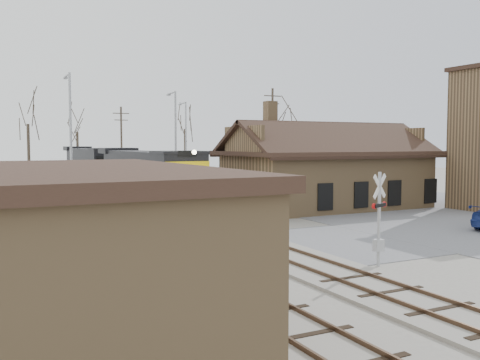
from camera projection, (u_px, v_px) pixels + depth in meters
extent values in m
plane|color=gray|center=(267.00, 250.00, 24.14)|extent=(140.00, 140.00, 0.00)
cube|color=#5D5D62|center=(267.00, 250.00, 24.14)|extent=(60.00, 9.00, 0.03)
cube|color=#5D5D62|center=(470.00, 215.00, 35.82)|extent=(22.00, 26.00, 0.03)
cube|color=gray|center=(161.00, 211.00, 37.48)|extent=(3.40, 90.00, 0.12)
cube|color=#473323|center=(151.00, 210.00, 37.15)|extent=(0.08, 90.00, 0.14)
cube|color=#473323|center=(170.00, 209.00, 37.80)|extent=(0.08, 90.00, 0.14)
cube|color=gray|center=(96.00, 215.00, 35.45)|extent=(3.40, 90.00, 0.12)
cube|color=#473323|center=(85.00, 214.00, 35.12)|extent=(0.08, 90.00, 0.14)
cube|color=#473323|center=(106.00, 213.00, 35.76)|extent=(0.08, 90.00, 0.14)
cube|color=#96754D|center=(326.00, 181.00, 40.09)|extent=(14.00, 8.00, 4.00)
cube|color=black|center=(326.00, 153.00, 39.95)|extent=(15.20, 9.20, 0.30)
cube|color=black|center=(346.00, 139.00, 37.83)|extent=(15.00, 4.71, 2.66)
cube|color=black|center=(309.00, 140.00, 41.92)|extent=(15.00, 4.71, 2.66)
cube|color=#96754D|center=(270.00, 116.00, 39.29)|extent=(0.80, 0.80, 2.20)
cube|color=black|center=(175.00, 209.00, 34.85)|extent=(2.45, 3.91, 0.98)
cube|color=black|center=(124.00, 193.00, 46.16)|extent=(2.45, 3.91, 0.98)
cube|color=black|center=(146.00, 189.00, 40.45)|extent=(2.93, 19.56, 0.34)
cube|color=#97100B|center=(146.00, 192.00, 40.47)|extent=(2.95, 19.56, 0.12)
cube|color=black|center=(141.00, 169.00, 41.43)|extent=(2.54, 14.18, 2.74)
cube|color=black|center=(179.00, 175.00, 33.91)|extent=(2.93, 2.74, 2.74)
cube|color=yellow|center=(189.00, 190.00, 32.49)|extent=(2.93, 1.76, 1.37)
cube|color=black|center=(195.00, 216.00, 31.72)|extent=(2.74, 0.25, 0.98)
cylinder|color=#FFF2CC|center=(194.00, 152.00, 31.52)|extent=(0.27, 0.10, 0.27)
cube|color=black|center=(105.00, 187.00, 52.69)|extent=(2.45, 3.91, 0.98)
cube|color=black|center=(81.00, 179.00, 64.00)|extent=(2.45, 3.91, 0.98)
cube|color=black|center=(92.00, 175.00, 58.30)|extent=(2.93, 19.56, 0.34)
cube|color=#97100B|center=(92.00, 177.00, 58.31)|extent=(2.95, 19.56, 0.12)
cube|color=black|center=(89.00, 161.00, 59.28)|extent=(2.54, 14.18, 2.74)
cube|color=black|center=(107.00, 164.00, 51.75)|extent=(2.93, 2.74, 2.74)
cube|color=black|center=(111.00, 173.00, 50.33)|extent=(2.93, 1.76, 1.37)
cube|color=black|center=(114.00, 189.00, 49.56)|extent=(2.74, 0.25, 0.98)
cylinder|color=#A5A8AD|center=(379.00, 219.00, 20.92)|extent=(0.13, 0.13, 3.72)
cube|color=silver|center=(380.00, 186.00, 20.83)|extent=(0.92, 0.38, 0.97)
cube|color=silver|center=(380.00, 186.00, 20.83)|extent=(0.92, 0.38, 0.97)
cube|color=black|center=(379.00, 205.00, 20.88)|extent=(0.84, 0.44, 0.14)
cylinder|color=#B20C0C|center=(374.00, 206.00, 20.57)|extent=(0.24, 0.15, 0.22)
cylinder|color=#B20C0C|center=(384.00, 204.00, 21.19)|extent=(0.24, 0.15, 0.22)
cube|color=#A5A8AD|center=(379.00, 245.00, 20.99)|extent=(0.37, 0.28, 0.46)
cylinder|color=#A5A8AD|center=(89.00, 202.00, 26.02)|extent=(0.14, 0.14, 3.92)
cube|color=silver|center=(89.00, 174.00, 25.92)|extent=(0.97, 0.40, 1.02)
cube|color=silver|center=(89.00, 174.00, 25.92)|extent=(0.97, 0.40, 1.02)
cube|color=black|center=(89.00, 190.00, 25.98)|extent=(0.88, 0.45, 0.15)
cylinder|color=#B20C0C|center=(98.00, 190.00, 26.03)|extent=(0.25, 0.16, 0.23)
cylinder|color=#B20C0C|center=(80.00, 190.00, 25.93)|extent=(0.25, 0.16, 0.23)
cube|color=#A5A8AD|center=(90.00, 224.00, 26.10)|extent=(0.39, 0.29, 0.49)
cylinder|color=#A5A8AD|center=(71.00, 143.00, 36.83)|extent=(0.18, 0.18, 9.66)
cylinder|color=#A5A8AD|center=(67.00, 75.00, 37.30)|extent=(0.12, 1.80, 0.12)
cube|color=#A5A8AD|center=(65.00, 78.00, 38.02)|extent=(0.25, 0.50, 0.12)
cylinder|color=#A5A8AD|center=(176.00, 146.00, 44.88)|extent=(0.18, 0.18, 9.17)
cylinder|color=#A5A8AD|center=(172.00, 93.00, 45.37)|extent=(0.12, 1.80, 0.12)
cube|color=#A5A8AD|center=(169.00, 95.00, 46.09)|extent=(0.25, 0.50, 0.12)
cylinder|color=#A5A8AD|center=(186.00, 145.00, 56.94)|extent=(0.18, 0.18, 9.19)
cylinder|color=#A5A8AD|center=(183.00, 103.00, 57.43)|extent=(0.12, 1.80, 0.12)
cube|color=#A5A8AD|center=(180.00, 105.00, 58.15)|extent=(0.25, 0.50, 0.12)
cylinder|color=#382D23|center=(122.00, 145.00, 64.48)|extent=(0.24, 0.24, 9.18)
cube|color=#382D23|center=(121.00, 113.00, 64.22)|extent=(2.00, 0.10, 0.10)
cube|color=#382D23|center=(121.00, 120.00, 64.27)|extent=(1.60, 0.10, 0.10)
cylinder|color=#382D23|center=(272.00, 139.00, 56.25)|extent=(0.24, 0.24, 10.56)
cube|color=#382D23|center=(273.00, 96.00, 55.94)|extent=(2.00, 0.10, 0.10)
cube|color=#382D23|center=(273.00, 104.00, 55.99)|extent=(1.60, 0.10, 0.10)
cylinder|color=#382D23|center=(29.00, 156.00, 57.51)|extent=(0.32, 0.32, 6.87)
cylinder|color=#382D23|center=(78.00, 156.00, 68.23)|extent=(0.32, 0.32, 6.24)
cylinder|color=#382D23|center=(185.00, 155.00, 69.21)|extent=(0.32, 0.32, 6.64)
cylinder|color=#382D23|center=(285.00, 156.00, 65.42)|extent=(0.32, 0.32, 6.44)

